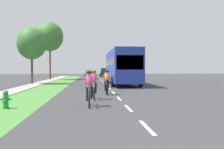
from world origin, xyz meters
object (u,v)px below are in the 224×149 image
cyclist_distant (107,82)px  suv_dark_green (105,72)px  fire_hydrant_green (6,100)px  cyclist_trailing (94,84)px  cyclist_lead (89,88)px  bus_blue (121,66)px  sedan_silver (90,74)px  street_tree_far (50,37)px  street_tree_near (32,44)px

cyclist_distant → suv_dark_green: 37.72m
fire_hydrant_green → cyclist_trailing: (3.71, 2.89, 0.44)m
cyclist_lead → suv_dark_green: size_ratio=0.37×
cyclist_lead → bus_blue: 15.63m
sedan_silver → suv_dark_green: bearing=73.6°
cyclist_distant → street_tree_far: bearing=107.3°
fire_hydrant_green → cyclist_lead: 3.51m
bus_blue → street_tree_near: 10.01m
cyclist_trailing → bus_blue: bearing=76.4°
fire_hydrant_green → cyclist_lead: cyclist_lead is taller
suv_dark_green → street_tree_far: size_ratio=0.55×
fire_hydrant_green → cyclist_lead: bearing=5.7°
suv_dark_green → street_tree_far: street_tree_far is taller
cyclist_lead → cyclist_distant: bearing=77.6°
cyclist_trailing → street_tree_far: 26.37m
fire_hydrant_green → cyclist_lead: size_ratio=0.44×
cyclist_lead → street_tree_far: street_tree_far is taller
street_tree_near → street_tree_far: (0.31, 10.60, 2.07)m
sedan_silver → street_tree_far: (-6.01, -4.48, 5.67)m
cyclist_lead → suv_dark_green: suv_dark_green is taller
cyclist_trailing → suv_dark_green: suv_dark_green is taller
fire_hydrant_green → suv_dark_green: (6.66, 43.03, 0.58)m
street_tree_near → street_tree_far: street_tree_far is taller
fire_hydrant_green → cyclist_trailing: 4.72m
cyclist_lead → cyclist_trailing: bearing=84.5°
fire_hydrant_green → street_tree_near: street_tree_near is taller
street_tree_far → fire_hydrant_green: bearing=-84.9°
fire_hydrant_green → street_tree_near: 17.98m
fire_hydrant_green → sedan_silver: bearing=83.8°
sedan_silver → street_tree_far: street_tree_far is taller
cyclist_distant → bus_blue: bearing=77.7°
cyclist_trailing → street_tree_far: size_ratio=0.20×
bus_blue → suv_dark_green: bus_blue is taller
fire_hydrant_green → sedan_silver: 32.59m
street_tree_far → cyclist_lead: bearing=-77.9°
cyclist_trailing → street_tree_near: (-6.49, 14.42, 3.56)m
sedan_silver → street_tree_near: bearing=-112.7°
sedan_silver → cyclist_trailing: bearing=-89.7°
cyclist_lead → sedan_silver: (0.08, 32.05, -0.04)m
cyclist_lead → street_tree_near: street_tree_near is taller
suv_dark_green → street_tree_near: (-9.44, -25.72, 3.42)m
street_tree_far → cyclist_trailing: bearing=-76.1°
fire_hydrant_green → street_tree_far: 28.67m
cyclist_lead → street_tree_near: bearing=110.2°
street_tree_near → bus_blue: bearing=-10.3°
suv_dark_green → street_tree_near: bearing=-110.2°
suv_dark_green → street_tree_near: street_tree_near is taller
cyclist_distant → bus_blue: (2.22, 10.21, 1.17)m
bus_blue → suv_dark_green: (-0.12, 27.46, -1.03)m
sedan_silver → suv_dark_green: 11.08m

